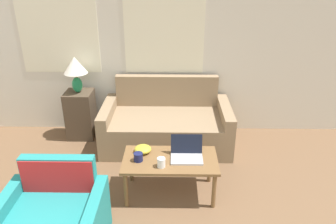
{
  "coord_description": "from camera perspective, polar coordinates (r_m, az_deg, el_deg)",
  "views": [
    {
      "loc": [
        0.77,
        -0.38,
        2.34
      ],
      "look_at": [
        0.71,
        3.09,
        0.75
      ],
      "focal_mm": 35.0,
      "sensor_mm": 36.0,
      "label": 1
    }
  ],
  "objects": [
    {
      "name": "wall_back",
      "position": [
        4.73,
        -8.64,
        11.68
      ],
      "size": [
        6.83,
        0.06,
        2.6
      ],
      "color": "silver",
      "rests_on": "ground_plane"
    },
    {
      "name": "couch",
      "position": [
        4.57,
        -0.27,
        -2.33
      ],
      "size": [
        1.73,
        0.92,
        0.89
      ],
      "color": "#937A5B",
      "rests_on": "ground_plane"
    },
    {
      "name": "side_table",
      "position": [
        4.89,
        -14.92,
        -0.4
      ],
      "size": [
        0.38,
        0.38,
        0.69
      ],
      "color": "#4C3D2D",
      "rests_on": "ground_plane"
    },
    {
      "name": "table_lamp",
      "position": [
        4.65,
        -15.84,
        7.35
      ],
      "size": [
        0.32,
        0.32,
        0.5
      ],
      "color": "#1E8451",
      "rests_on": "side_table"
    },
    {
      "name": "coffee_table",
      "position": [
        3.53,
        0.37,
        -8.87
      ],
      "size": [
        1.01,
        0.55,
        0.44
      ],
      "color": "brown",
      "rests_on": "ground_plane"
    },
    {
      "name": "laptop",
      "position": [
        3.51,
        3.26,
        -7.19
      ],
      "size": [
        0.34,
        0.27,
        0.22
      ],
      "color": "#B7B7BC",
      "rests_on": "coffee_table"
    },
    {
      "name": "cup_navy",
      "position": [
        3.47,
        -5.2,
        -7.81
      ],
      "size": [
        0.1,
        0.1,
        0.09
      ],
      "color": "#191E4C",
      "rests_on": "coffee_table"
    },
    {
      "name": "cup_yellow",
      "position": [
        3.36,
        -1.18,
        -8.78
      ],
      "size": [
        0.08,
        0.08,
        0.1
      ],
      "color": "white",
      "rests_on": "coffee_table"
    },
    {
      "name": "snack_bowl",
      "position": [
        3.61,
        -4.41,
        -6.47
      ],
      "size": [
        0.19,
        0.19,
        0.08
      ],
      "color": "gold",
      "rests_on": "coffee_table"
    }
  ]
}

